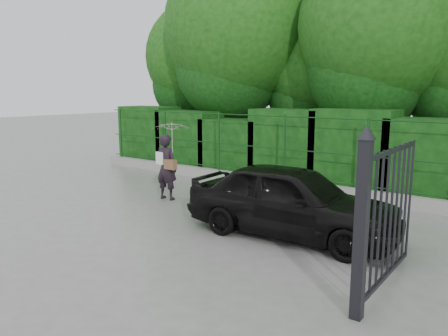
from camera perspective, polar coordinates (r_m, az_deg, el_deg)
The scene contains 8 objects.
ground at distance 9.18m, azimuth -8.46°, elevation -7.46°, with size 80.00×80.00×0.00m, color gray.
kerb at distance 12.60m, azimuth 6.21°, elevation -1.89°, with size 14.00×0.25×0.30m, color #9E9E99.
fence at distance 12.32m, azimuth 7.18°, elevation 2.77°, with size 14.13×0.06×1.80m.
hedge at distance 13.27m, azimuth 8.78°, elevation 2.64°, with size 14.20×1.20×2.26m.
trees at distance 14.89m, azimuth 17.21°, elevation 16.84°, with size 17.10×6.15×8.08m.
gate at distance 5.86m, azimuth 19.08°, elevation -5.92°, with size 0.22×2.33×2.36m.
woman at distance 11.06m, azimuth -7.11°, elevation 2.45°, with size 0.94×0.94×1.98m.
car at distance 8.41m, azimuth 8.80°, elevation -4.17°, with size 1.64×4.09×1.39m, color black.
Camera 1 is at (6.27, -6.12, 2.74)m, focal length 35.00 mm.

